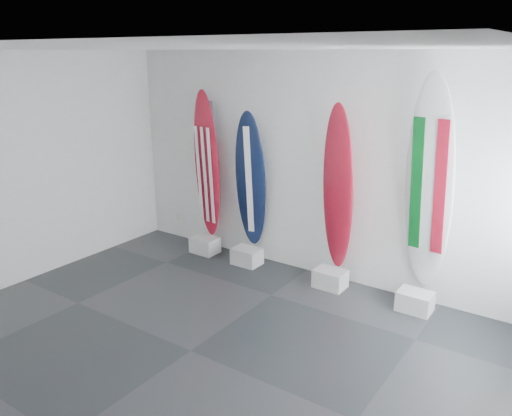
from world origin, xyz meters
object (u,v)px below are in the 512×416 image
Objects in this scene: surfboard_usa at (207,165)px; surfboard_swiss at (338,189)px; surfboard_navy at (251,181)px; surfboard_italy at (429,187)px.

surfboard_swiss is (2.14, 0.00, -0.03)m from surfboard_usa.
surfboard_navy is 1.35m from surfboard_swiss.
surfboard_swiss is at bearing 6.46° from surfboard_usa.
surfboard_italy reaches higher than surfboard_usa.
surfboard_italy reaches higher than surfboard_navy.
surfboard_swiss is at bearing -12.98° from surfboard_navy.
surfboard_swiss is at bearing -171.54° from surfboard_italy.
surfboard_usa is 3.27m from surfboard_italy.
surfboard_usa is at bearing 167.02° from surfboard_navy.
surfboard_usa is 1.03× the size of surfboard_swiss.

